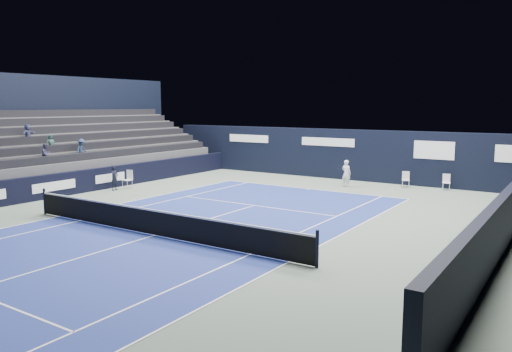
# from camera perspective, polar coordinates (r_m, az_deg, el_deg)

# --- Properties ---
(ground) EXTENTS (48.00, 48.00, 0.00)m
(ground) POSITION_cam_1_polar(r_m,az_deg,el_deg) (19.56, -7.40, -5.51)
(ground) COLOR #5A6B5F
(ground) RESTS_ON ground
(court_surface) EXTENTS (10.97, 23.77, 0.01)m
(court_surface) POSITION_cam_1_polar(r_m,az_deg,el_deg) (18.14, -11.56, -6.68)
(court_surface) COLOR navy
(court_surface) RESTS_ON ground
(enclosure_wall_right) EXTENTS (0.30, 22.00, 1.80)m
(enclosure_wall_right) POSITION_cam_1_polar(r_m,az_deg,el_deg) (18.81, 26.80, -4.07)
(enclosure_wall_right) COLOR black
(enclosure_wall_right) RESTS_ON ground
(folding_chair_back_a) EXTENTS (0.51, 0.53, 0.91)m
(folding_chair_back_a) POSITION_cam_1_polar(r_m,az_deg,el_deg) (29.23, 16.75, -0.07)
(folding_chair_back_a) COLOR silver
(folding_chair_back_a) RESTS_ON ground
(folding_chair_back_b) EXTENTS (0.48, 0.47, 0.89)m
(folding_chair_back_b) POSITION_cam_1_polar(r_m,az_deg,el_deg) (28.99, 20.93, -0.53)
(folding_chair_back_b) COLOR white
(folding_chair_back_b) RESTS_ON ground
(line_judge_chair) EXTENTS (0.46, 0.44, 1.01)m
(line_judge_chair) POSITION_cam_1_polar(r_m,az_deg,el_deg) (28.57, -14.38, -0.22)
(line_judge_chair) COLOR white
(line_judge_chair) RESTS_ON ground
(line_judge) EXTENTS (0.42, 0.55, 1.36)m
(line_judge) POSITION_cam_1_polar(r_m,az_deg,el_deg) (28.06, -15.87, -0.20)
(line_judge) COLOR black
(line_judge) RESTS_ON ground
(court_markings) EXTENTS (11.03, 23.83, 0.00)m
(court_markings) POSITION_cam_1_polar(r_m,az_deg,el_deg) (18.14, -11.56, -6.66)
(court_markings) COLOR white
(court_markings) RESTS_ON court_surface
(tennis_net) EXTENTS (12.90, 0.10, 1.10)m
(tennis_net) POSITION_cam_1_polar(r_m,az_deg,el_deg) (18.02, -11.60, -5.12)
(tennis_net) COLOR black
(tennis_net) RESTS_ON ground
(back_sponsor_wall) EXTENTS (26.00, 0.63, 3.10)m
(back_sponsor_wall) POSITION_cam_1_polar(r_m,az_deg,el_deg) (31.57, 10.04, 2.46)
(back_sponsor_wall) COLOR black
(back_sponsor_wall) RESTS_ON ground
(side_barrier_left) EXTENTS (0.33, 22.00, 1.20)m
(side_barrier_left) POSITION_cam_1_polar(r_m,az_deg,el_deg) (28.89, -16.56, -0.16)
(side_barrier_left) COLOR black
(side_barrier_left) RESTS_ON ground
(spectator_stand) EXTENTS (6.00, 18.00, 6.40)m
(spectator_stand) POSITION_cam_1_polar(r_m,az_deg,el_deg) (32.31, -19.61, 2.96)
(spectator_stand) COLOR #4A4A4C
(spectator_stand) RESTS_ON ground
(tennis_player) EXTENTS (0.61, 0.84, 1.53)m
(tennis_player) POSITION_cam_1_polar(r_m,az_deg,el_deg) (28.63, 10.27, 0.31)
(tennis_player) COLOR white
(tennis_player) RESTS_ON ground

